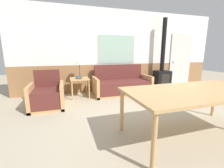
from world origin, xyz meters
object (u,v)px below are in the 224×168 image
table_lamp (79,63)px  dining_table (196,94)px  couch (122,85)px  wood_stove (162,71)px  side_table (80,81)px  armchair (47,97)px

table_lamp → dining_table: bearing=-62.0°
couch → table_lamp: bearing=174.0°
couch → dining_table: bearing=-86.0°
table_lamp → wood_stove: wood_stove is taller
side_table → dining_table: size_ratio=0.26×
armchair → side_table: 1.08m
wood_stove → side_table: bearing=-178.1°
couch → side_table: (-1.33, 0.04, 0.20)m
table_lamp → dining_table: table_lamp is taller
wood_stove → dining_table: bearing=-116.7°
couch → side_table: bearing=178.1°
couch → armchair: bearing=-164.4°
armchair → couch: bearing=1.5°
wood_stove → armchair: bearing=-168.8°
armchair → wood_stove: wood_stove is taller
armchair → dining_table: bearing=-55.3°
couch → dining_table: size_ratio=0.83×
armchair → side_table: armchair is taller
side_table → table_lamp: 0.56m
armchair → wood_stove: size_ratio=0.36×
couch → table_lamp: table_lamp is taller
table_lamp → armchair: bearing=-139.3°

